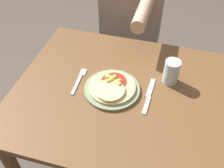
{
  "coord_description": "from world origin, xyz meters",
  "views": [
    {
      "loc": [
        0.19,
        -0.79,
        1.59
      ],
      "look_at": [
        -0.03,
        -0.01,
        0.77
      ],
      "focal_mm": 42.0,
      "sensor_mm": 36.0,
      "label": 1
    }
  ],
  "objects_px": {
    "plate": "(112,89)",
    "fork": "(79,79)",
    "drinking_glass": "(171,72)",
    "pizza": "(112,87)",
    "dining_table": "(119,109)",
    "person_diner": "(132,18)",
    "knife": "(149,96)"
  },
  "relations": [
    {
      "from": "plate",
      "to": "fork",
      "type": "relative_size",
      "value": 1.43
    },
    {
      "from": "plate",
      "to": "drinking_glass",
      "type": "bearing_deg",
      "value": 27.73
    },
    {
      "from": "fork",
      "to": "drinking_glass",
      "type": "relative_size",
      "value": 1.48
    },
    {
      "from": "pizza",
      "to": "drinking_glass",
      "type": "bearing_deg",
      "value": 28.24
    },
    {
      "from": "dining_table",
      "to": "person_diner",
      "type": "height_order",
      "value": "person_diner"
    },
    {
      "from": "pizza",
      "to": "fork",
      "type": "bearing_deg",
      "value": 170.63
    },
    {
      "from": "plate",
      "to": "knife",
      "type": "relative_size",
      "value": 1.14
    },
    {
      "from": "fork",
      "to": "knife",
      "type": "height_order",
      "value": "same"
    },
    {
      "from": "dining_table",
      "to": "fork",
      "type": "height_order",
      "value": "fork"
    },
    {
      "from": "pizza",
      "to": "person_diner",
      "type": "xyz_separation_m",
      "value": [
        -0.05,
        0.66,
        -0.04
      ]
    },
    {
      "from": "dining_table",
      "to": "fork",
      "type": "bearing_deg",
      "value": 174.52
    },
    {
      "from": "drinking_glass",
      "to": "knife",
      "type": "bearing_deg",
      "value": -122.25
    },
    {
      "from": "plate",
      "to": "drinking_glass",
      "type": "distance_m",
      "value": 0.28
    },
    {
      "from": "dining_table",
      "to": "fork",
      "type": "relative_size",
      "value": 5.43
    },
    {
      "from": "plate",
      "to": "person_diner",
      "type": "distance_m",
      "value": 0.66
    },
    {
      "from": "pizza",
      "to": "knife",
      "type": "distance_m",
      "value": 0.17
    },
    {
      "from": "pizza",
      "to": "drinking_glass",
      "type": "relative_size",
      "value": 1.77
    },
    {
      "from": "dining_table",
      "to": "plate",
      "type": "relative_size",
      "value": 3.79
    },
    {
      "from": "fork",
      "to": "drinking_glass",
      "type": "distance_m",
      "value": 0.43
    },
    {
      "from": "knife",
      "to": "drinking_glass",
      "type": "distance_m",
      "value": 0.15
    },
    {
      "from": "fork",
      "to": "drinking_glass",
      "type": "height_order",
      "value": "drinking_glass"
    },
    {
      "from": "knife",
      "to": "drinking_glass",
      "type": "height_order",
      "value": "drinking_glass"
    },
    {
      "from": "pizza",
      "to": "fork",
      "type": "relative_size",
      "value": 1.2
    },
    {
      "from": "knife",
      "to": "drinking_glass",
      "type": "relative_size",
      "value": 1.85
    },
    {
      "from": "plate",
      "to": "pizza",
      "type": "xyz_separation_m",
      "value": [
        -0.0,
        -0.0,
        0.02
      ]
    },
    {
      "from": "pizza",
      "to": "drinking_glass",
      "type": "height_order",
      "value": "drinking_glass"
    },
    {
      "from": "dining_table",
      "to": "knife",
      "type": "height_order",
      "value": "knife"
    },
    {
      "from": "plate",
      "to": "person_diner",
      "type": "relative_size",
      "value": 0.21
    },
    {
      "from": "plate",
      "to": "knife",
      "type": "xyz_separation_m",
      "value": [
        0.17,
        0.01,
        -0.0
      ]
    },
    {
      "from": "fork",
      "to": "person_diner",
      "type": "xyz_separation_m",
      "value": [
        0.11,
        0.63,
        -0.02
      ]
    },
    {
      "from": "knife",
      "to": "person_diner",
      "type": "height_order",
      "value": "person_diner"
    },
    {
      "from": "fork",
      "to": "knife",
      "type": "distance_m",
      "value": 0.33
    }
  ]
}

